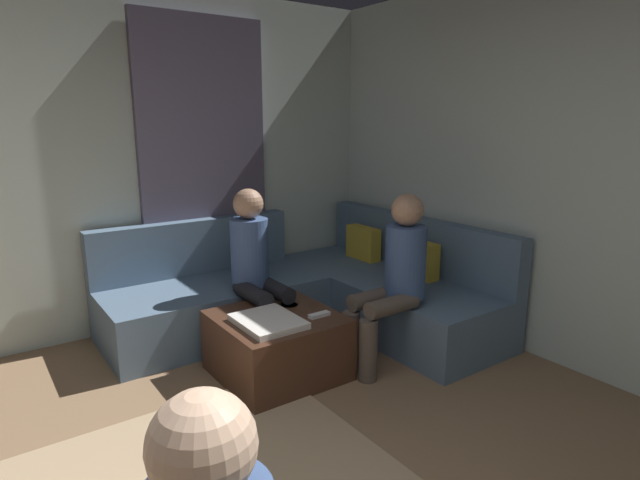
{
  "coord_description": "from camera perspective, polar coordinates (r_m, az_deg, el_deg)",
  "views": [
    {
      "loc": [
        1.29,
        -0.44,
        1.69
      ],
      "look_at": [
        -1.63,
        1.63,
        0.85
      ],
      "focal_mm": 29.13,
      "sensor_mm": 36.0,
      "label": 1
    }
  ],
  "objects": [
    {
      "name": "ottoman",
      "position": [
        3.56,
        -4.74,
        -11.41
      ],
      "size": [
        0.76,
        0.76,
        0.42
      ],
      "primitive_type": "cube",
      "color": "#4C2D1E",
      "rests_on": "ground_plane"
    },
    {
      "name": "folded_blanket",
      "position": [
        3.33,
        -5.72,
        -8.88
      ],
      "size": [
        0.44,
        0.36,
        0.04
      ],
      "primitive_type": "cube",
      "color": "white",
      "rests_on": "ottoman"
    },
    {
      "name": "person_on_couch_back",
      "position": [
        3.58,
        8.21,
        -3.72
      ],
      "size": [
        0.3,
        0.6,
        1.2
      ],
      "rotation": [
        0.0,
        0.0,
        3.14
      ],
      "color": "brown",
      "rests_on": "ground_plane"
    },
    {
      "name": "person_on_couch_side",
      "position": [
        3.8,
        -7.01,
        -2.68
      ],
      "size": [
        0.6,
        0.3,
        1.2
      ],
      "rotation": [
        0.0,
        0.0,
        -1.57
      ],
      "color": "black",
      "rests_on": "ground_plane"
    },
    {
      "name": "curtain_panel",
      "position": [
        4.51,
        -12.51,
        7.28
      ],
      "size": [
        0.06,
        1.1,
        2.5
      ],
      "primitive_type": "cube",
      "color": "#595166",
      "rests_on": "ground_plane"
    },
    {
      "name": "sectional_couch",
      "position": [
        4.33,
        -0.77,
        -5.81
      ],
      "size": [
        2.1,
        2.55,
        0.87
      ],
      "color": "slate",
      "rests_on": "ground_plane"
    },
    {
      "name": "coffee_mug",
      "position": [
        3.73,
        -4.15,
        -5.99
      ],
      "size": [
        0.08,
        0.08,
        0.1
      ],
      "primitive_type": "cylinder",
      "color": "#334C72",
      "rests_on": "ottoman"
    },
    {
      "name": "game_remote",
      "position": [
        3.44,
        -0.08,
        -8.22
      ],
      "size": [
        0.05,
        0.15,
        0.02
      ],
      "primitive_type": "cube",
      "color": "white",
      "rests_on": "ottoman"
    },
    {
      "name": "wall_left",
      "position": [
        4.27,
        -29.5,
        6.94
      ],
      "size": [
        0.12,
        6.0,
        2.7
      ],
      "primitive_type": "cube",
      "color": "silver",
      "rests_on": "ground_plane"
    }
  ]
}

